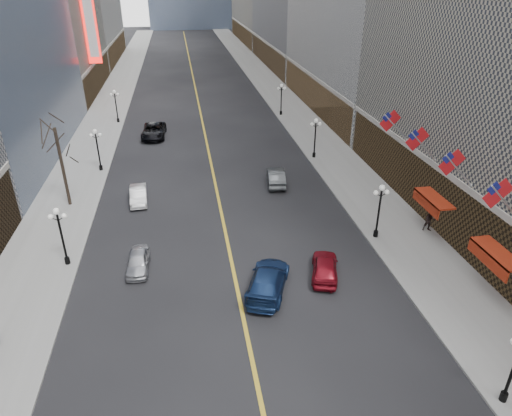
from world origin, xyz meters
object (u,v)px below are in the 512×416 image
object	(u,v)px
streetlamp_west_1	(61,231)
car_sb_near	(268,280)
car_nb_far	(154,131)
streetlamp_east_1	(380,206)
car_sb_far	(276,177)
car_sb_mid	(325,267)
streetlamp_east_3	(281,96)
streetlamp_east_2	(315,134)
car_nb_mid	(138,195)
car_nb_near	(138,261)
streetlamp_west_3	(116,103)
streetlamp_west_2	(97,145)

from	to	relation	value
streetlamp_west_1	car_sb_near	world-z (taller)	streetlamp_west_1
car_nb_far	car_sb_near	xyz separation A→B (m)	(8.56, -34.02, -0.03)
streetlamp_east_1	car_nb_far	size ratio (longest dim) A/B	0.73
car_nb_far	car_sb_far	distance (m)	21.20
car_sb_mid	streetlamp_east_3	bearing A→B (deg)	-80.95
streetlamp_east_2	car_sb_near	bearing A→B (deg)	-112.80
car_sb_near	car_sb_mid	bearing A→B (deg)	-145.85
car_sb_near	car_sb_far	world-z (taller)	car_sb_near
streetlamp_east_3	car_sb_far	distance (m)	25.12
streetlamp_east_3	car_nb_mid	bearing A→B (deg)	-126.11
streetlamp_east_1	car_nb_far	bearing A→B (deg)	122.60
car_nb_far	car_nb_near	bearing A→B (deg)	-87.05
car_nb_mid	car_nb_far	size ratio (longest dim) A/B	0.68
car_nb_near	car_sb_far	world-z (taller)	car_sb_far
streetlamp_east_2	streetlamp_west_3	xyz separation A→B (m)	(-23.60, 18.00, 0.00)
streetlamp_east_1	car_sb_mid	distance (m)	7.37
car_sb_near	streetlamp_west_2	bearing A→B (deg)	-38.49
streetlamp_west_2	streetlamp_west_3	size ratio (longest dim) A/B	1.00
car_nb_far	car_sb_near	bearing A→B (deg)	-72.69
car_nb_near	car_sb_far	distance (m)	18.18
streetlamp_east_2	car_sb_mid	xyz separation A→B (m)	(-5.57, -22.32, -2.15)
car_sb_near	streetlamp_east_2	bearing A→B (deg)	-91.91
streetlamp_east_2	streetlamp_east_3	size ratio (longest dim) A/B	1.00
streetlamp_east_2	car_sb_mid	distance (m)	23.10
streetlamp_east_3	car_nb_far	distance (m)	19.86
car_nb_near	car_sb_far	xyz separation A→B (m)	(12.72, 12.99, 0.13)
streetlamp_west_1	streetlamp_east_2	bearing A→B (deg)	37.33
streetlamp_east_1	streetlamp_west_1	xyz separation A→B (m)	(-23.60, 0.00, 0.00)
streetlamp_east_1	car_nb_near	world-z (taller)	streetlamp_east_1
streetlamp_east_1	streetlamp_west_3	xyz separation A→B (m)	(-23.60, 36.00, 0.00)
car_nb_mid	car_sb_far	xyz separation A→B (m)	(13.37, 1.88, 0.09)
streetlamp_west_3	car_nb_mid	size ratio (longest dim) A/B	1.07
streetlamp_west_1	car_nb_far	bearing A→B (deg)	79.65
streetlamp_east_2	streetlamp_west_1	size ratio (longest dim) A/B	1.00
streetlamp_east_2	streetlamp_west_1	xyz separation A→B (m)	(-23.60, -18.00, 0.00)
car_sb_near	car_nb_mid	bearing A→B (deg)	-37.36
streetlamp_east_1	streetlamp_east_2	world-z (taller)	same
car_nb_far	car_sb_far	xyz separation A→B (m)	(12.59, -17.06, -0.07)
streetlamp_west_1	streetlamp_west_2	distance (m)	18.00
streetlamp_east_1	streetlamp_west_2	distance (m)	29.68
car_nb_mid	car_nb_far	bearing A→B (deg)	83.84
streetlamp_east_2	car_sb_near	xyz separation A→B (m)	(-9.80, -23.31, -2.07)
streetlamp_east_1	streetlamp_east_3	world-z (taller)	same
streetlamp_west_3	car_sb_mid	distance (m)	44.22
streetlamp_east_3	streetlamp_west_1	distance (m)	43.05
streetlamp_west_3	car_sb_far	world-z (taller)	streetlamp_west_3
car_nb_near	car_nb_mid	xyz separation A→B (m)	(-0.65, 11.11, 0.04)
streetlamp_west_2	car_sb_far	xyz separation A→B (m)	(17.83, -6.35, -2.12)
streetlamp_west_2	car_nb_near	size ratio (longest dim) A/B	1.17
streetlamp_west_1	car_nb_mid	xyz separation A→B (m)	(4.46, 9.77, -2.21)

